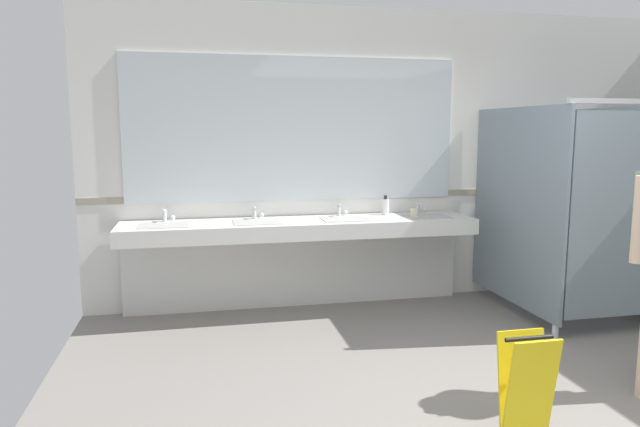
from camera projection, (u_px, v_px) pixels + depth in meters
name	position (u px, v px, depth m)	size (l,w,h in m)	color
ground_plane	(561.00, 422.00, 3.42)	(6.27, 5.67, 0.10)	gray
wall_back	(409.00, 157.00, 5.72)	(6.27, 0.12, 2.82)	silver
wall_back_tile_band	(411.00, 194.00, 5.71)	(6.27, 0.01, 0.06)	#9E937F
vanity_counter	(299.00, 243.00, 5.31)	(3.22, 0.58, 0.98)	silver
mirror_panel	(295.00, 129.00, 5.37)	(3.12, 0.02, 1.34)	silver
bathroom_stalls	(615.00, 206.00, 5.14)	(1.80, 1.46, 1.92)	gray
soap_dispenser	(385.00, 207.00, 5.53)	(0.07, 0.07, 0.19)	white
paper_cup	(414.00, 213.00, 5.36)	(0.07, 0.07, 0.08)	beige
wet_floor_sign	(527.00, 385.00, 3.12)	(0.28, 0.19, 0.58)	yellow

